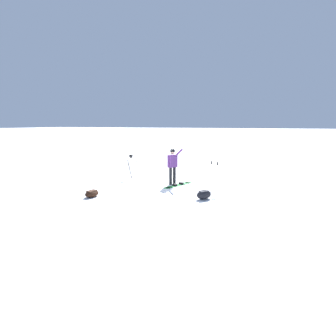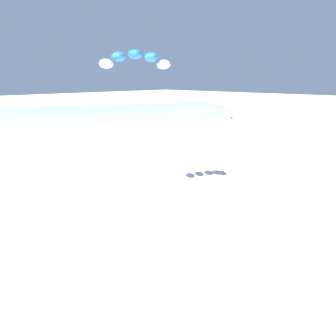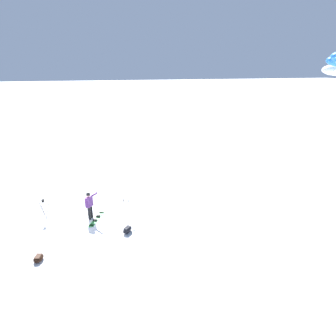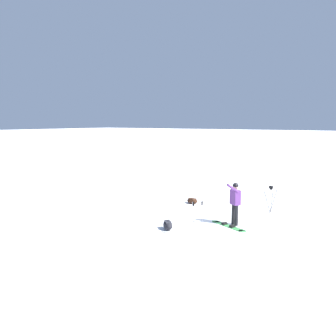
{
  "view_description": "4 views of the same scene",
  "coord_description": "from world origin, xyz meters",
  "px_view_note": "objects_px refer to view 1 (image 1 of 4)",
  "views": [
    {
      "loc": [
        -4.91,
        10.35,
        2.82
      ],
      "look_at": [
        -0.94,
        0.26,
        0.94
      ],
      "focal_mm": 27.48,
      "sensor_mm": 36.0,
      "label": 1
    },
    {
      "loc": [
        0.19,
        -3.11,
        7.42
      ],
      "look_at": [
        -5.43,
        2.75,
        4.57
      ],
      "focal_mm": 26.81,
      "sensor_mm": 36.0,
      "label": 2
    },
    {
      "loc": [
        -2.22,
        13.29,
        8.33
      ],
      "look_at": [
        -4.69,
        2.34,
        3.97
      ],
      "focal_mm": 28.46,
      "sensor_mm": 36.0,
      "label": 3
    },
    {
      "loc": [
        -13.22,
        -5.84,
        4.03
      ],
      "look_at": [
        -2.65,
        1.21,
        2.32
      ],
      "focal_mm": 37.14,
      "sensor_mm": 36.0,
      "label": 4
    }
  ],
  "objects_px": {
    "gear_bag_large": "(92,193)",
    "gear_bag_small": "(204,195)",
    "snowboard": "(178,185)",
    "snowboarder": "(173,163)",
    "camera_tripod": "(131,161)",
    "ski_poles": "(214,172)"
  },
  "relations": [
    {
      "from": "gear_bag_small",
      "to": "ski_poles",
      "type": "xyz_separation_m",
      "value": [
        -0.11,
        -1.33,
        0.65
      ]
    },
    {
      "from": "gear_bag_large",
      "to": "snowboard",
      "type": "bearing_deg",
      "value": -129.44
    },
    {
      "from": "gear_bag_large",
      "to": "camera_tripod",
      "type": "relative_size",
      "value": 0.54
    },
    {
      "from": "camera_tripod",
      "to": "gear_bag_small",
      "type": "relative_size",
      "value": 1.82
    },
    {
      "from": "camera_tripod",
      "to": "ski_poles",
      "type": "relative_size",
      "value": 0.97
    },
    {
      "from": "gear_bag_large",
      "to": "ski_poles",
      "type": "relative_size",
      "value": 0.52
    },
    {
      "from": "snowboarder",
      "to": "gear_bag_small",
      "type": "bearing_deg",
      "value": 136.62
    },
    {
      "from": "gear_bag_small",
      "to": "snowboard",
      "type": "bearing_deg",
      "value": -46.6
    },
    {
      "from": "snowboard",
      "to": "gear_bag_small",
      "type": "xyz_separation_m",
      "value": [
        -1.63,
        1.73,
        0.16
      ]
    },
    {
      "from": "camera_tripod",
      "to": "gear_bag_small",
      "type": "distance_m",
      "value": 5.18
    },
    {
      "from": "snowboarder",
      "to": "snowboard",
      "type": "relative_size",
      "value": 1.03
    },
    {
      "from": "ski_poles",
      "to": "snowboarder",
      "type": "bearing_deg",
      "value": -14.05
    },
    {
      "from": "snowboard",
      "to": "ski_poles",
      "type": "height_order",
      "value": "ski_poles"
    },
    {
      "from": "gear_bag_large",
      "to": "gear_bag_small",
      "type": "distance_m",
      "value": 4.32
    },
    {
      "from": "snowboarder",
      "to": "gear_bag_small",
      "type": "xyz_separation_m",
      "value": [
        -1.95,
        1.84,
        -0.84
      ]
    },
    {
      "from": "snowboarder",
      "to": "ski_poles",
      "type": "relative_size",
      "value": 1.36
    },
    {
      "from": "ski_poles",
      "to": "snowboard",
      "type": "bearing_deg",
      "value": -12.96
    },
    {
      "from": "snowboarder",
      "to": "gear_bag_large",
      "type": "height_order",
      "value": "snowboarder"
    },
    {
      "from": "snowboarder",
      "to": "gear_bag_large",
      "type": "xyz_separation_m",
      "value": [
        2.17,
        3.14,
        -0.88
      ]
    },
    {
      "from": "snowboarder",
      "to": "snowboard",
      "type": "bearing_deg",
      "value": 160.11
    },
    {
      "from": "snowboard",
      "to": "gear_bag_small",
      "type": "height_order",
      "value": "gear_bag_small"
    },
    {
      "from": "gear_bag_small",
      "to": "camera_tripod",
      "type": "bearing_deg",
      "value": -28.63
    }
  ]
}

